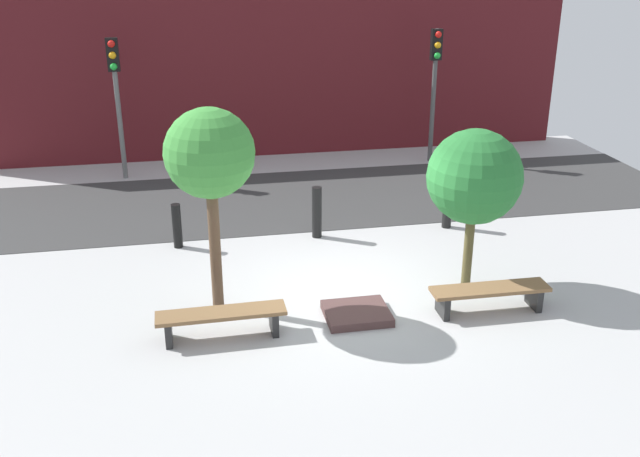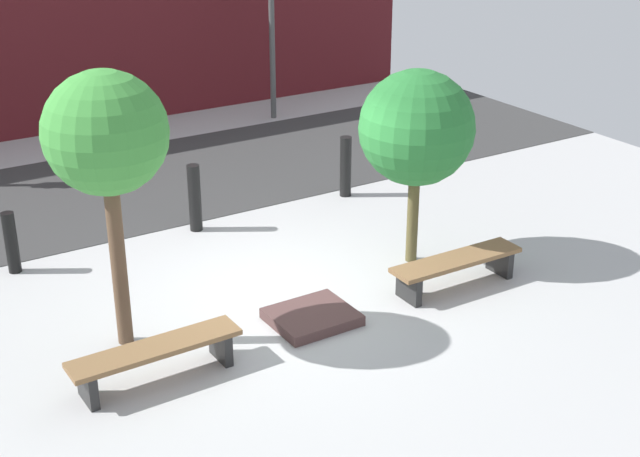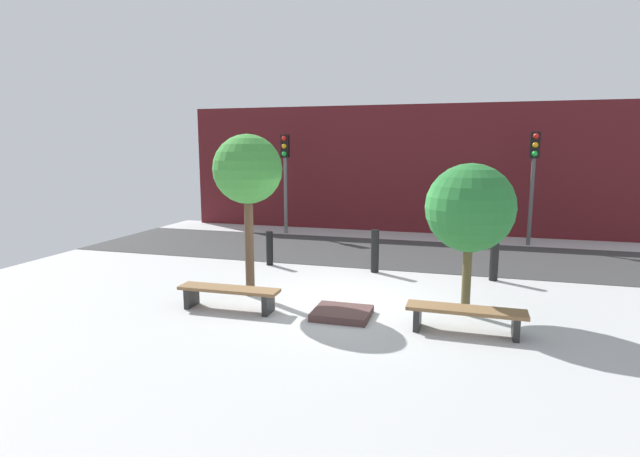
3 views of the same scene
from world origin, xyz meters
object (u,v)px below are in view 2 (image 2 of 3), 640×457
(bench_right, at_px, (456,265))
(bench_left, at_px, (156,355))
(planter_bed, at_px, (312,317))
(traffic_light_mid_west, at_px, (272,5))
(bollard_far_left, at_px, (11,243))
(tree_behind_left_bench, at_px, (106,136))
(tree_behind_right_bench, at_px, (417,129))
(bollard_center, at_px, (346,167))
(bollard_left, at_px, (195,198))

(bench_right, bearing_deg, bench_left, -179.23)
(planter_bed, height_order, traffic_light_mid_west, traffic_light_mid_west)
(bollard_far_left, bearing_deg, tree_behind_left_bench, -76.73)
(tree_behind_left_bench, height_order, tree_behind_right_bench, tree_behind_left_bench)
(bench_right, height_order, bollard_center, bollard_center)
(bench_right, distance_m, tree_behind_right_bench, 1.89)
(tree_behind_left_bench, distance_m, bollard_far_left, 3.40)
(bench_left, xyz_separation_m, tree_behind_right_bench, (4.23, 0.97, 1.62))
(bollard_center, bearing_deg, bollard_left, 180.00)
(bench_left, bearing_deg, tree_behind_right_bench, 12.09)
(bench_left, distance_m, bollard_left, 4.15)
(bench_left, xyz_separation_m, planter_bed, (2.12, 0.20, -0.25))
(tree_behind_right_bench, height_order, bollard_center, tree_behind_right_bench)
(bollard_left, bearing_deg, bench_left, -120.67)
(tree_behind_left_bench, height_order, bollard_left, tree_behind_left_bench)
(traffic_light_mid_west, bearing_deg, tree_behind_left_bench, -130.01)
(tree_behind_left_bench, distance_m, bollard_center, 5.86)
(bollard_far_left, height_order, bollard_center, bollard_center)
(bench_right, relative_size, traffic_light_mid_west, 0.55)
(bollard_left, bearing_deg, planter_bed, -90.00)
(bollard_center, bearing_deg, tree_behind_right_bench, -103.27)
(traffic_light_mid_west, bearing_deg, bench_left, -126.54)
(tree_behind_right_bench, bearing_deg, tree_behind_left_bench, -180.00)
(tree_behind_right_bench, height_order, bollard_far_left, tree_behind_right_bench)
(bench_right, relative_size, bollard_left, 1.83)
(planter_bed, distance_m, tree_behind_right_bench, 2.93)
(planter_bed, distance_m, bollard_far_left, 4.35)
(bench_left, xyz_separation_m, bollard_far_left, (-0.61, 3.57, 0.12))
(bollard_left, relative_size, traffic_light_mid_west, 0.30)
(bench_left, distance_m, bollard_far_left, 3.62)
(bench_right, height_order, bollard_far_left, bollard_far_left)
(tree_behind_left_bench, height_order, bollard_far_left, tree_behind_left_bench)
(traffic_light_mid_west, bearing_deg, tree_behind_right_bench, -104.45)
(bench_right, bearing_deg, traffic_light_mid_west, 77.95)
(tree_behind_left_bench, bearing_deg, bollard_center, 28.23)
(bench_left, bearing_deg, bollard_center, 35.59)
(planter_bed, height_order, bollard_center, bollard_center)
(bench_right, distance_m, bollard_left, 4.15)
(planter_bed, bearing_deg, bench_left, -174.60)
(tree_behind_left_bench, bearing_deg, bollard_left, 50.88)
(planter_bed, xyz_separation_m, tree_behind_left_bench, (-2.12, 0.77, 2.47))
(planter_bed, height_order, tree_behind_left_bench, tree_behind_left_bench)
(tree_behind_right_bench, distance_m, bollard_far_left, 5.70)
(bench_right, height_order, planter_bed, bench_right)
(bollard_center, bearing_deg, tree_behind_left_bench, -151.77)
(bench_right, xyz_separation_m, bollard_left, (-2.12, 3.57, 0.21))
(tree_behind_left_bench, relative_size, tree_behind_right_bench, 1.19)
(planter_bed, bearing_deg, tree_behind_right_bench, 19.89)
(planter_bed, bearing_deg, bollard_far_left, 129.03)
(bench_left, xyz_separation_m, bollard_center, (4.84, 3.57, 0.20))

